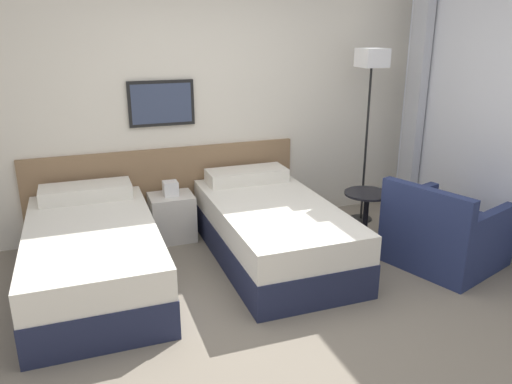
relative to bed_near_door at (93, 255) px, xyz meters
name	(u,v)px	position (x,y,z in m)	size (l,w,h in m)	color
ground_plane	(287,316)	(1.30, -0.97, -0.27)	(16.00, 16.00, 0.00)	slate
wall_headboard	(209,103)	(1.27, 1.02, 1.02)	(10.00, 0.10, 2.70)	beige
bed_near_door	(93,255)	(0.00, 0.00, 0.00)	(1.01, 1.93, 0.66)	#1E233D
bed_near_window	(272,230)	(1.56, 0.00, 0.00)	(1.01, 1.93, 0.66)	#1E233D
nightstand	(172,216)	(0.78, 0.73, -0.03)	(0.43, 0.36, 0.60)	beige
floor_lamp	(371,76)	(2.85, 0.55, 1.29)	(0.26, 0.26, 1.84)	black
side_table	(366,210)	(2.46, -0.14, 0.12)	(0.42, 0.42, 0.58)	black
armchair	(444,236)	(2.96, -0.64, -0.01)	(1.07, 1.07, 0.78)	navy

